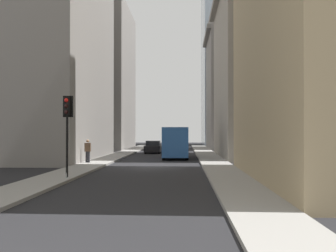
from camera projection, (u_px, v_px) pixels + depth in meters
The scene contains 12 objects.
ground_plane at pixel (153, 167), 29.43m from camera, with size 135.00×135.00×0.00m, color black.
sidewalk_right at pixel (89, 166), 29.60m from camera, with size 90.00×2.20×0.14m, color gray.
sidewalk_left at pixel (218, 166), 29.26m from camera, with size 90.00×2.20×0.14m, color gray.
building_left_midfar at pixel (271, 64), 41.06m from camera, with size 16.05×10.50×18.07m.
building_left_far at pixel (244, 85), 60.04m from camera, with size 12.61×10.50×18.15m.
building_right_far at pixel (94, 79), 60.25m from camera, with size 15.26×10.00×19.83m.
building_right_midfar at pixel (42, 4), 38.03m from camera, with size 17.86×10.00×27.79m.
delivery_truck at pixel (176, 143), 38.73m from camera, with size 6.46×2.25×2.84m.
sedan_black at pixel (153, 147), 48.72m from camera, with size 4.30×1.78×1.42m.
traffic_light_foreground at pixel (67, 117), 21.59m from camera, with size 0.43×0.52×4.16m.
pedestrian at pixel (88, 150), 31.84m from camera, with size 0.26×0.44×1.73m.
discarded_bottle at pixel (66, 176), 21.17m from camera, with size 0.07×0.07×0.27m.
Camera 1 is at (-29.40, -2.18, 2.45)m, focal length 45.37 mm.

